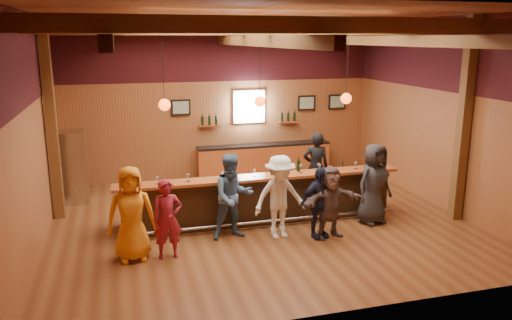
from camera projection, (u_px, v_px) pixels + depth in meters
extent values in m
plane|color=brown|center=(260.00, 221.00, 11.22)|extent=(9.00, 9.00, 0.00)
cube|color=brown|center=(222.00, 100.00, 14.42)|extent=(9.00, 0.04, 4.50)
cube|color=brown|center=(339.00, 168.00, 6.94)|extent=(9.00, 0.04, 4.50)
cube|color=brown|center=(33.00, 133.00, 9.51)|extent=(0.04, 8.00, 4.50)
cube|color=brown|center=(442.00, 114.00, 11.85)|extent=(0.04, 8.00, 4.50)
cube|color=brown|center=(260.00, 13.00, 10.14)|extent=(9.00, 8.00, 0.04)
cube|color=#380F14|center=(221.00, 51.00, 14.07)|extent=(9.00, 0.01, 1.70)
cube|color=#380F14|center=(26.00, 58.00, 9.18)|extent=(0.01, 8.00, 1.70)
cube|color=#380F14|center=(446.00, 54.00, 11.51)|extent=(0.01, 8.00, 1.70)
cube|color=brown|center=(51.00, 120.00, 10.95)|extent=(0.22, 0.22, 4.50)
cube|color=brown|center=(464.00, 121.00, 10.87)|extent=(0.22, 0.22, 4.50)
cube|color=brown|center=(315.00, 25.00, 7.41)|extent=(8.80, 0.20, 0.25)
cube|color=brown|center=(275.00, 28.00, 9.28)|extent=(8.80, 0.20, 0.25)
cube|color=brown|center=(248.00, 29.00, 11.15)|extent=(8.80, 0.20, 0.25)
cube|color=brown|center=(228.00, 30.00, 13.02)|extent=(8.80, 0.20, 0.25)
cube|color=brown|center=(109.00, 41.00, 9.50)|extent=(0.18, 7.80, 0.22)
cube|color=brown|center=(260.00, 41.00, 10.27)|extent=(0.18, 7.80, 0.22)
cube|color=brown|center=(390.00, 41.00, 11.05)|extent=(0.18, 7.80, 0.22)
cube|color=black|center=(260.00, 199.00, 11.09)|extent=(6.00, 0.60, 1.05)
cube|color=#96401B|center=(262.00, 177.00, 10.79)|extent=(6.30, 0.50, 0.06)
cube|color=black|center=(255.00, 177.00, 11.35)|extent=(6.00, 0.48, 0.05)
cube|color=black|center=(255.00, 197.00, 11.47)|extent=(6.00, 0.48, 0.90)
cube|color=silver|center=(336.00, 173.00, 11.88)|extent=(0.45, 0.40, 0.14)
cube|color=silver|center=(355.00, 172.00, 12.01)|extent=(0.45, 0.40, 0.14)
cylinder|color=silver|center=(265.00, 221.00, 10.79)|extent=(6.00, 0.06, 0.06)
cube|color=#96401B|center=(264.00, 160.00, 14.90)|extent=(4.00, 0.50, 0.90)
cube|color=black|center=(264.00, 145.00, 14.79)|extent=(4.00, 0.52, 0.05)
cube|color=silver|center=(249.00, 107.00, 14.63)|extent=(0.95, 0.08, 0.95)
cube|color=white|center=(249.00, 107.00, 14.59)|extent=(0.78, 0.01, 0.78)
cube|color=black|center=(181.00, 107.00, 14.09)|extent=(0.55, 0.04, 0.45)
cube|color=silver|center=(181.00, 108.00, 14.07)|extent=(0.45, 0.01, 0.35)
cube|color=black|center=(307.00, 103.00, 15.08)|extent=(0.55, 0.04, 0.45)
cube|color=silver|center=(307.00, 103.00, 15.06)|extent=(0.45, 0.01, 0.35)
cube|color=black|center=(337.00, 102.00, 15.34)|extent=(0.55, 0.04, 0.45)
cube|color=silver|center=(337.00, 102.00, 15.31)|extent=(0.45, 0.01, 0.35)
cube|color=#96401B|center=(209.00, 126.00, 14.37)|extent=(0.60, 0.18, 0.04)
cylinder|color=black|center=(202.00, 121.00, 14.29)|extent=(0.07, 0.07, 0.26)
cylinder|color=black|center=(209.00, 121.00, 14.34)|extent=(0.07, 0.07, 0.26)
cylinder|color=black|center=(216.00, 120.00, 14.39)|extent=(0.07, 0.07, 0.26)
cube|color=#96401B|center=(288.00, 122.00, 15.00)|extent=(0.60, 0.18, 0.04)
cylinder|color=black|center=(282.00, 117.00, 14.91)|extent=(0.07, 0.07, 0.26)
cylinder|color=black|center=(288.00, 117.00, 14.96)|extent=(0.07, 0.07, 0.26)
cylinder|color=black|center=(295.00, 117.00, 15.01)|extent=(0.07, 0.07, 0.26)
cylinder|color=black|center=(163.00, 73.00, 9.90)|extent=(0.01, 0.01, 1.25)
sphere|color=#FF410C|center=(165.00, 105.00, 10.05)|extent=(0.24, 0.24, 0.24)
cylinder|color=black|center=(260.00, 72.00, 10.42)|extent=(0.01, 0.01, 1.25)
sphere|color=#FF410C|center=(260.00, 102.00, 10.57)|extent=(0.24, 0.24, 0.24)
cylinder|color=black|center=(347.00, 70.00, 10.94)|extent=(0.01, 0.01, 1.25)
sphere|color=#FF410C|center=(346.00, 99.00, 11.09)|extent=(0.24, 0.24, 0.24)
cube|color=silver|center=(72.00, 167.00, 12.37)|extent=(0.70, 0.70, 1.80)
imported|color=orange|center=(131.00, 214.00, 9.10)|extent=(0.89, 0.59, 1.78)
imported|color=maroon|center=(168.00, 219.00, 9.22)|extent=(0.57, 0.39, 1.51)
imported|color=#46678D|center=(233.00, 197.00, 10.11)|extent=(0.92, 0.74, 1.77)
imported|color=white|center=(280.00, 197.00, 10.13)|extent=(1.19, 0.77, 1.74)
imported|color=#191D32|center=(319.00, 203.00, 10.15)|extent=(0.93, 0.54, 1.50)
imported|color=#63504F|center=(330.00, 202.00, 10.16)|extent=(1.46, 0.69, 1.51)
imported|color=#29282B|center=(374.00, 184.00, 10.94)|extent=(1.00, 0.78, 1.80)
imported|color=black|center=(316.00, 167.00, 12.41)|extent=(0.72, 0.54, 1.76)
cylinder|color=brown|center=(278.00, 169.00, 10.94)|extent=(0.20, 0.20, 0.22)
cylinder|color=black|center=(279.00, 168.00, 10.93)|extent=(0.07, 0.07, 0.25)
cylinder|color=black|center=(279.00, 161.00, 10.89)|extent=(0.03, 0.03, 0.09)
cylinder|color=black|center=(299.00, 166.00, 11.14)|extent=(0.07, 0.07, 0.25)
cylinder|color=black|center=(299.00, 159.00, 11.10)|extent=(0.02, 0.02, 0.09)
cylinder|color=silver|center=(135.00, 184.00, 10.14)|extent=(0.07, 0.07, 0.01)
cylinder|color=silver|center=(135.00, 182.00, 10.12)|extent=(0.01, 0.01, 0.10)
sphere|color=silver|center=(135.00, 178.00, 10.10)|extent=(0.08, 0.08, 0.08)
cylinder|color=silver|center=(158.00, 184.00, 10.19)|extent=(0.06, 0.06, 0.01)
cylinder|color=silver|center=(158.00, 181.00, 10.18)|extent=(0.01, 0.01, 0.09)
sphere|color=silver|center=(158.00, 178.00, 10.16)|extent=(0.07, 0.07, 0.07)
cylinder|color=silver|center=(188.00, 181.00, 10.37)|extent=(0.07, 0.07, 0.01)
cylinder|color=silver|center=(188.00, 179.00, 10.35)|extent=(0.01, 0.01, 0.10)
sphere|color=silver|center=(188.00, 175.00, 10.34)|extent=(0.08, 0.08, 0.08)
cylinder|color=silver|center=(223.00, 178.00, 10.58)|extent=(0.06, 0.06, 0.01)
cylinder|color=silver|center=(223.00, 176.00, 10.56)|extent=(0.01, 0.01, 0.09)
sphere|color=silver|center=(223.00, 173.00, 10.55)|extent=(0.07, 0.07, 0.07)
cylinder|color=silver|center=(254.00, 176.00, 10.72)|extent=(0.07, 0.07, 0.01)
cylinder|color=silver|center=(254.00, 174.00, 10.71)|extent=(0.01, 0.01, 0.10)
sphere|color=silver|center=(254.00, 170.00, 10.69)|extent=(0.08, 0.08, 0.08)
cylinder|color=silver|center=(301.00, 173.00, 11.03)|extent=(0.08, 0.08, 0.01)
cylinder|color=silver|center=(301.00, 170.00, 11.02)|extent=(0.01, 0.01, 0.11)
sphere|color=silver|center=(301.00, 166.00, 11.00)|extent=(0.09, 0.09, 0.09)
cylinder|color=silver|center=(319.00, 170.00, 11.20)|extent=(0.07, 0.07, 0.01)
cylinder|color=silver|center=(319.00, 168.00, 11.19)|extent=(0.01, 0.01, 0.10)
sphere|color=silver|center=(319.00, 165.00, 11.17)|extent=(0.08, 0.08, 0.08)
cylinder|color=silver|center=(356.00, 169.00, 11.37)|extent=(0.07, 0.07, 0.01)
cylinder|color=silver|center=(356.00, 166.00, 11.36)|extent=(0.01, 0.01, 0.09)
sphere|color=silver|center=(356.00, 163.00, 11.34)|extent=(0.07, 0.07, 0.07)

